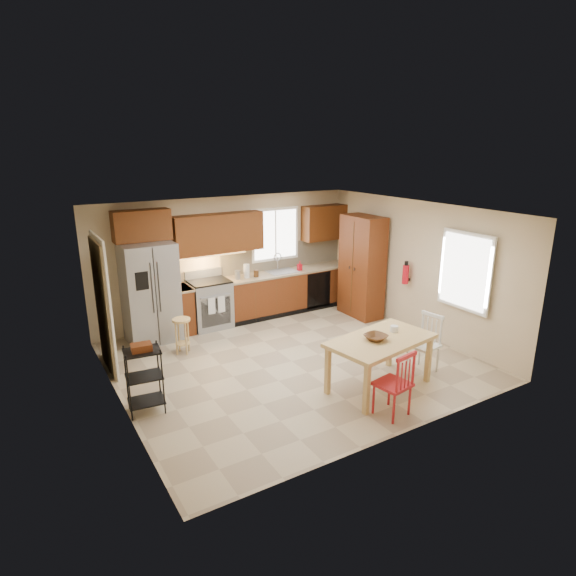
% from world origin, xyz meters
% --- Properties ---
extents(floor, '(5.50, 5.50, 0.00)m').
position_xyz_m(floor, '(0.00, 0.00, 0.00)').
color(floor, tan).
rests_on(floor, ground).
extents(ceiling, '(5.50, 5.00, 0.02)m').
position_xyz_m(ceiling, '(0.00, 0.00, 2.50)').
color(ceiling, silver).
rests_on(ceiling, ground).
extents(wall_back, '(5.50, 0.02, 2.50)m').
position_xyz_m(wall_back, '(0.00, 2.50, 1.25)').
color(wall_back, '#CCB793').
rests_on(wall_back, ground).
extents(wall_front, '(5.50, 0.02, 2.50)m').
position_xyz_m(wall_front, '(0.00, -2.50, 1.25)').
color(wall_front, '#CCB793').
rests_on(wall_front, ground).
extents(wall_left, '(0.02, 5.00, 2.50)m').
position_xyz_m(wall_left, '(-2.75, 0.00, 1.25)').
color(wall_left, '#CCB793').
rests_on(wall_left, ground).
extents(wall_right, '(0.02, 5.00, 2.50)m').
position_xyz_m(wall_right, '(2.75, 0.00, 1.25)').
color(wall_right, '#CCB793').
rests_on(wall_right, ground).
extents(refrigerator, '(0.92, 0.75, 1.82)m').
position_xyz_m(refrigerator, '(-1.70, 2.12, 0.91)').
color(refrigerator, gray).
rests_on(refrigerator, floor).
extents(range_stove, '(0.76, 0.63, 0.92)m').
position_xyz_m(range_stove, '(-0.55, 2.19, 0.46)').
color(range_stove, gray).
rests_on(range_stove, floor).
extents(base_cabinet_narrow, '(0.30, 0.60, 0.90)m').
position_xyz_m(base_cabinet_narrow, '(-1.10, 2.20, 0.45)').
color(base_cabinet_narrow, '#612A11').
rests_on(base_cabinet_narrow, floor).
extents(base_cabinet_run, '(2.92, 0.60, 0.90)m').
position_xyz_m(base_cabinet_run, '(1.29, 2.20, 0.45)').
color(base_cabinet_run, '#612A11').
rests_on(base_cabinet_run, floor).
extents(dishwasher, '(0.60, 0.02, 0.78)m').
position_xyz_m(dishwasher, '(1.85, 1.91, 0.45)').
color(dishwasher, black).
rests_on(dishwasher, floor).
extents(backsplash, '(2.92, 0.03, 0.55)m').
position_xyz_m(backsplash, '(1.29, 2.48, 1.18)').
color(backsplash, beige).
rests_on(backsplash, wall_back).
extents(upper_over_fridge, '(1.00, 0.35, 0.55)m').
position_xyz_m(upper_over_fridge, '(-1.70, 2.33, 2.10)').
color(upper_over_fridge, '#5E280F').
rests_on(upper_over_fridge, wall_back).
extents(upper_left_block, '(1.80, 0.35, 0.75)m').
position_xyz_m(upper_left_block, '(-0.25, 2.33, 1.83)').
color(upper_left_block, '#5E280F').
rests_on(upper_left_block, wall_back).
extents(upper_right_block, '(1.00, 0.35, 0.75)m').
position_xyz_m(upper_right_block, '(2.25, 2.33, 1.83)').
color(upper_right_block, '#5E280F').
rests_on(upper_right_block, wall_back).
extents(window_back, '(1.12, 0.04, 1.12)m').
position_xyz_m(window_back, '(1.10, 2.48, 1.65)').
color(window_back, white).
rests_on(window_back, wall_back).
extents(sink, '(0.62, 0.46, 0.16)m').
position_xyz_m(sink, '(1.10, 2.20, 0.86)').
color(sink, gray).
rests_on(sink, base_cabinet_run).
extents(undercab_glow, '(1.60, 0.30, 0.01)m').
position_xyz_m(undercab_glow, '(-0.55, 2.30, 1.43)').
color(undercab_glow, '#FFBF66').
rests_on(undercab_glow, wall_back).
extents(soap_bottle, '(0.09, 0.09, 0.19)m').
position_xyz_m(soap_bottle, '(1.48, 2.10, 1.00)').
color(soap_bottle, '#B60C19').
rests_on(soap_bottle, base_cabinet_run).
extents(paper_towel, '(0.12, 0.12, 0.28)m').
position_xyz_m(paper_towel, '(0.25, 2.15, 1.04)').
color(paper_towel, silver).
rests_on(paper_towel, base_cabinet_run).
extents(canister_steel, '(0.11, 0.11, 0.18)m').
position_xyz_m(canister_steel, '(0.05, 2.15, 0.99)').
color(canister_steel, gray).
rests_on(canister_steel, base_cabinet_run).
extents(canister_wood, '(0.10, 0.10, 0.14)m').
position_xyz_m(canister_wood, '(0.45, 2.12, 0.97)').
color(canister_wood, '#4F2F15').
rests_on(canister_wood, base_cabinet_run).
extents(pantry, '(0.50, 0.95, 2.10)m').
position_xyz_m(pantry, '(2.43, 1.20, 1.05)').
color(pantry, '#612A11').
rests_on(pantry, floor).
extents(fire_extinguisher, '(0.12, 0.12, 0.36)m').
position_xyz_m(fire_extinguisher, '(2.63, 0.15, 1.10)').
color(fire_extinguisher, '#B60C19').
rests_on(fire_extinguisher, wall_right).
extents(window_right, '(0.04, 1.02, 1.32)m').
position_xyz_m(window_right, '(2.68, -1.15, 1.45)').
color(window_right, white).
rests_on(window_right, wall_right).
extents(doorway, '(0.04, 0.95, 2.10)m').
position_xyz_m(doorway, '(-2.67, 1.30, 1.05)').
color(doorway, '#8C7A59').
rests_on(doorway, wall_left).
extents(dining_table, '(1.70, 1.13, 0.77)m').
position_xyz_m(dining_table, '(0.64, -1.43, 0.38)').
color(dining_table, tan).
rests_on(dining_table, floor).
extents(chair_red, '(0.50, 0.50, 0.93)m').
position_xyz_m(chair_red, '(0.29, -2.08, 0.46)').
color(chair_red, '#A8191E').
rests_on(chair_red, floor).
extents(chair_white, '(0.50, 0.50, 0.93)m').
position_xyz_m(chair_white, '(1.59, -1.38, 0.46)').
color(chair_white, silver).
rests_on(chair_white, floor).
extents(table_bowl, '(0.37, 0.37, 0.08)m').
position_xyz_m(table_bowl, '(0.54, -1.43, 0.78)').
color(table_bowl, '#4F2F15').
rests_on(table_bowl, dining_table).
extents(table_jar, '(0.13, 0.13, 0.14)m').
position_xyz_m(table_jar, '(0.99, -1.33, 0.81)').
color(table_jar, silver).
rests_on(table_jar, dining_table).
extents(bar_stool, '(0.38, 0.38, 0.63)m').
position_xyz_m(bar_stool, '(-1.44, 1.26, 0.32)').
color(bar_stool, tan).
rests_on(bar_stool, floor).
extents(utility_cart, '(0.51, 0.42, 0.94)m').
position_xyz_m(utility_cart, '(-2.50, -0.32, 0.47)').
color(utility_cart, black).
rests_on(utility_cart, floor).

